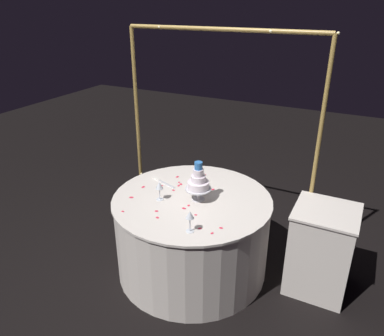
% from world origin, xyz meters
% --- Properties ---
extents(ground_plane, '(12.00, 12.00, 0.00)m').
position_xyz_m(ground_plane, '(0.00, 0.00, 0.00)').
color(ground_plane, black).
extents(decorative_arch, '(1.83, 0.06, 2.06)m').
position_xyz_m(decorative_arch, '(0.00, 0.53, 1.33)').
color(decorative_arch, olive).
rests_on(decorative_arch, ground).
extents(main_table, '(1.36, 1.36, 0.73)m').
position_xyz_m(main_table, '(0.00, 0.00, 0.37)').
color(main_table, silver).
rests_on(main_table, ground).
extents(side_table, '(0.50, 0.50, 0.76)m').
position_xyz_m(side_table, '(1.06, 0.26, 0.38)').
color(side_table, silver).
rests_on(side_table, ground).
extents(tiered_cake, '(0.22, 0.22, 0.34)m').
position_xyz_m(tiered_cake, '(0.06, 0.00, 0.90)').
color(tiered_cake, silver).
rests_on(tiered_cake, main_table).
extents(wine_glass_0, '(0.07, 0.07, 0.16)m').
position_xyz_m(wine_glass_0, '(-0.07, 0.26, 0.85)').
color(wine_glass_0, silver).
rests_on(wine_glass_0, main_table).
extents(wine_glass_1, '(0.06, 0.06, 0.17)m').
position_xyz_m(wine_glass_1, '(0.21, -0.45, 0.86)').
color(wine_glass_1, silver).
rests_on(wine_glass_1, main_table).
extents(wine_glass_2, '(0.06, 0.06, 0.17)m').
position_xyz_m(wine_glass_2, '(-0.23, -0.15, 0.86)').
color(wine_glass_2, silver).
rests_on(wine_glass_2, main_table).
extents(cake_knife, '(0.29, 0.11, 0.01)m').
position_xyz_m(cake_knife, '(-0.38, 0.14, 0.74)').
color(cake_knife, silver).
rests_on(cake_knife, main_table).
extents(rose_petal_0, '(0.04, 0.03, 0.00)m').
position_xyz_m(rose_petal_0, '(-0.15, -0.32, 0.73)').
color(rose_petal_0, '#E02D47').
rests_on(rose_petal_0, main_table).
extents(rose_petal_1, '(0.03, 0.04, 0.00)m').
position_xyz_m(rose_petal_1, '(-0.48, -0.02, 0.73)').
color(rose_petal_1, '#E02D47').
rests_on(rose_petal_1, main_table).
extents(rose_petal_2, '(0.03, 0.03, 0.00)m').
position_xyz_m(rose_petal_2, '(-0.02, 0.21, 0.73)').
color(rose_petal_2, '#E02D47').
rests_on(rose_petal_2, main_table).
extents(rose_petal_3, '(0.05, 0.04, 0.00)m').
position_xyz_m(rose_petal_3, '(-0.46, -0.23, 0.73)').
color(rose_petal_3, '#E02D47').
rests_on(rose_petal_3, main_table).
extents(rose_petal_4, '(0.03, 0.02, 0.00)m').
position_xyz_m(rose_petal_4, '(0.15, -0.23, 0.73)').
color(rose_petal_4, '#E02D47').
rests_on(rose_petal_4, main_table).
extents(rose_petal_5, '(0.02, 0.03, 0.00)m').
position_xyz_m(rose_petal_5, '(-0.21, 0.14, 0.73)').
color(rose_petal_5, '#E02D47').
rests_on(rose_petal_5, main_table).
extents(rose_petal_6, '(0.03, 0.02, 0.00)m').
position_xyz_m(rose_petal_6, '(-0.21, 0.05, 0.73)').
color(rose_petal_6, '#E02D47').
rests_on(rose_petal_6, main_table).
extents(rose_petal_7, '(0.03, 0.03, 0.00)m').
position_xyz_m(rose_petal_7, '(-0.35, 0.08, 0.73)').
color(rose_petal_7, '#E02D47').
rests_on(rose_petal_7, main_table).
extents(rose_petal_8, '(0.03, 0.04, 0.00)m').
position_xyz_m(rose_petal_8, '(-0.31, 0.30, 0.73)').
color(rose_petal_8, '#E02D47').
rests_on(rose_petal_8, main_table).
extents(rose_petal_9, '(0.05, 0.04, 0.00)m').
position_xyz_m(rose_petal_9, '(-0.13, 0.28, 0.73)').
color(rose_petal_9, '#E02D47').
rests_on(rose_petal_9, main_table).
extents(rose_petal_10, '(0.02, 0.03, 0.00)m').
position_xyz_m(rose_petal_10, '(0.37, -0.40, 0.73)').
color(rose_petal_10, '#E02D47').
rests_on(rose_petal_10, main_table).
extents(rose_petal_11, '(0.03, 0.02, 0.00)m').
position_xyz_m(rose_petal_11, '(-0.39, -0.45, 0.73)').
color(rose_petal_11, '#E02D47').
rests_on(rose_petal_11, main_table).
extents(rose_petal_12, '(0.04, 0.03, 0.00)m').
position_xyz_m(rose_petal_12, '(-0.10, -0.40, 0.73)').
color(rose_petal_12, '#E02D47').
rests_on(rose_petal_12, main_table).
extents(rose_petal_13, '(0.03, 0.02, 0.00)m').
position_xyz_m(rose_petal_13, '(0.40, -0.31, 0.73)').
color(rose_petal_13, '#E02D47').
rests_on(rose_petal_13, main_table).
extents(rose_petal_14, '(0.02, 0.03, 0.00)m').
position_xyz_m(rose_petal_14, '(-0.24, 0.20, 0.73)').
color(rose_petal_14, '#E02D47').
rests_on(rose_petal_14, main_table).
extents(rose_petal_15, '(0.04, 0.03, 0.00)m').
position_xyz_m(rose_petal_15, '(0.26, -0.39, 0.73)').
color(rose_petal_15, '#E02D47').
rests_on(rose_petal_15, main_table).
extents(rose_petal_16, '(0.04, 0.03, 0.00)m').
position_xyz_m(rose_petal_16, '(-0.10, 0.46, 0.73)').
color(rose_petal_16, '#E02D47').
rests_on(rose_petal_16, main_table).
extents(rose_petal_17, '(0.03, 0.04, 0.00)m').
position_xyz_m(rose_petal_17, '(0.10, 0.22, 0.73)').
color(rose_petal_17, '#E02D47').
rests_on(rose_petal_17, main_table).
extents(rose_petal_18, '(0.04, 0.04, 0.00)m').
position_xyz_m(rose_petal_18, '(-0.21, 0.18, 0.73)').
color(rose_petal_18, '#E02D47').
rests_on(rose_petal_18, main_table).
extents(rose_petal_19, '(0.04, 0.03, 0.00)m').
position_xyz_m(rose_petal_19, '(0.02, -0.18, 0.73)').
color(rose_petal_19, '#E02D47').
rests_on(rose_petal_19, main_table).
extents(rose_petal_20, '(0.02, 0.03, 0.00)m').
position_xyz_m(rose_petal_20, '(0.03, -0.13, 0.73)').
color(rose_petal_20, '#E02D47').
rests_on(rose_petal_20, main_table).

